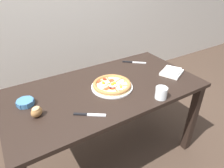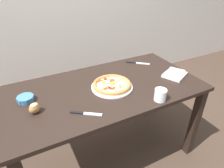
{
  "view_description": "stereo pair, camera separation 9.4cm",
  "coord_description": "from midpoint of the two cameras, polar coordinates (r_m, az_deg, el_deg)",
  "views": [
    {
      "loc": [
        -0.63,
        -1.12,
        1.53
      ],
      "look_at": [
        0.04,
        -0.03,
        0.76
      ],
      "focal_mm": 32.0,
      "sensor_mm": 36.0,
      "label": 1
    },
    {
      "loc": [
        -0.54,
        -1.16,
        1.53
      ],
      "look_at": [
        0.04,
        -0.03,
        0.76
      ],
      "focal_mm": 32.0,
      "sensor_mm": 36.0,
      "label": 2
    }
  ],
  "objects": [
    {
      "name": "ground_plane",
      "position": [
        2.0,
        -0.13,
        -19.0
      ],
      "size": [
        12.0,
        12.0,
        0.0
      ],
      "primitive_type": "plane",
      "color": "#3D2D23"
    },
    {
      "name": "knife_spare",
      "position": [
        1.26,
        -5.39,
        -8.42
      ],
      "size": [
        0.17,
        0.13,
        0.01
      ],
      "rotation": [
        0.0,
        0.0,
        -0.62
      ],
      "color": "silver",
      "rests_on": "dining_table"
    },
    {
      "name": "napkin_folded",
      "position": [
        1.75,
        18.96,
        2.71
      ],
      "size": [
        0.23,
        0.22,
        0.04
      ],
      "rotation": [
        0.0,
        0.0,
        0.44
      ],
      "color": "silver",
      "rests_on": "dining_table"
    },
    {
      "name": "knife_main",
      "position": [
        1.9,
        8.7,
        5.94
      ],
      "size": [
        0.18,
        0.16,
        0.01
      ],
      "rotation": [
        0.0,
        0.0,
        -0.69
      ],
      "color": "silver",
      "rests_on": "dining_table"
    },
    {
      "name": "dining_table",
      "position": [
        1.57,
        -0.15,
        -3.98
      ],
      "size": [
        1.47,
        0.77,
        0.73
      ],
      "color": "black",
      "rests_on": "ground_plane"
    },
    {
      "name": "water_glass",
      "position": [
        1.4,
        15.51,
        -3.22
      ],
      "size": [
        0.08,
        0.08,
        0.08
      ],
      "color": "white",
      "rests_on": "dining_table"
    },
    {
      "name": "bread_piece_near",
      "position": [
        1.32,
        -19.34,
        -6.54
      ],
      "size": [
        0.09,
        0.08,
        0.07
      ],
      "rotation": [
        0.0,
        0.0,
        0.49
      ],
      "color": "olive",
      "rests_on": "dining_table"
    },
    {
      "name": "ramekin_bowl",
      "position": [
        1.46,
        -21.8,
        -3.94
      ],
      "size": [
        0.12,
        0.12,
        0.04
      ],
      "color": "teal",
      "rests_on": "dining_table"
    },
    {
      "name": "pizza",
      "position": [
        1.5,
        1.8,
        -0.36
      ],
      "size": [
        0.31,
        0.31,
        0.05
      ],
      "color": "white",
      "rests_on": "dining_table"
    }
  ]
}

